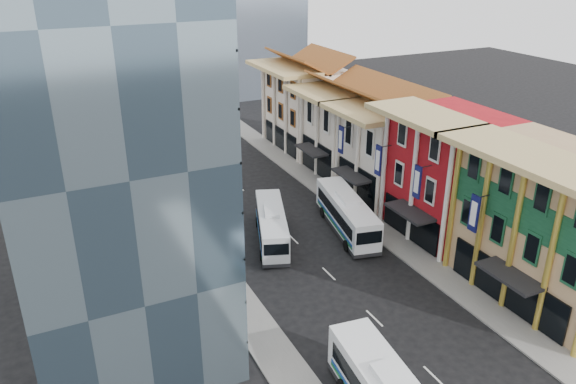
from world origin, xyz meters
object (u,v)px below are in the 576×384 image
shophouse_tan (554,227)px  office_tower (92,117)px  bus_left_far (272,225)px  bus_right (347,213)px

shophouse_tan → office_tower: 35.19m
bus_left_far → bus_right: 7.60m
shophouse_tan → bus_right: (-8.50, 16.27, -4.11)m
shophouse_tan → bus_left_far: (-16.00, 17.51, -4.29)m
bus_left_far → office_tower: bearing=-147.2°
shophouse_tan → office_tower: bearing=155.7°
bus_left_far → shophouse_tan: bearing=-27.9°
office_tower → shophouse_tan: bearing=-24.3°
bus_left_far → bus_right: bearing=10.3°
bus_right → office_tower: bearing=-162.6°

